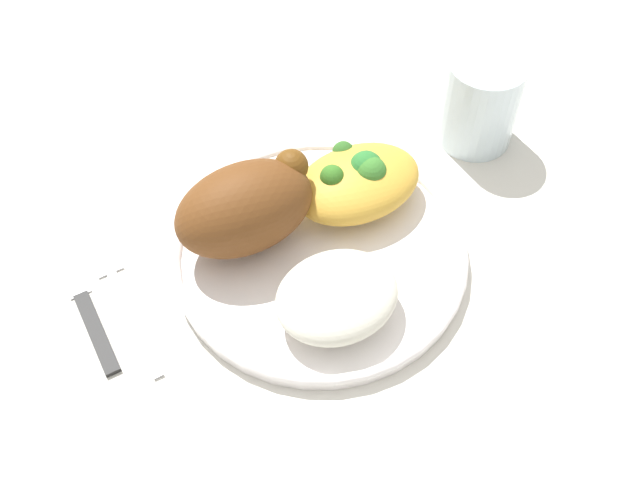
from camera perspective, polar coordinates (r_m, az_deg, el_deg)
ground_plane at (r=0.63m, az=0.00°, el=-1.42°), size 2.00×2.00×0.00m
plate at (r=0.62m, az=0.00°, el=-0.97°), size 0.25×0.25×0.02m
roasted_chicken at (r=0.59m, az=-5.68°, el=2.53°), size 0.12×0.07×0.07m
rice_pile at (r=0.56m, az=1.30°, el=-4.35°), size 0.10×0.08×0.04m
mac_cheese_with_broccoli at (r=0.63m, az=2.90°, el=4.52°), size 0.11×0.08×0.05m
fork at (r=0.62m, az=-14.90°, el=-4.25°), size 0.02×0.14×0.01m
knife at (r=0.63m, az=-17.86°, el=-4.04°), size 0.02×0.19×0.01m
water_glass at (r=0.70m, az=12.19°, el=10.35°), size 0.07×0.07×0.09m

